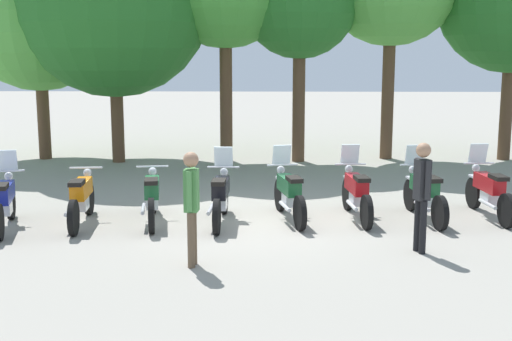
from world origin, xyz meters
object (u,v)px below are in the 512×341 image
object	(u,v)px
person_0	(192,200)
motorcycle_7	(489,191)
motorcycle_0	(5,201)
motorcycle_3	(221,196)
motorcycle_4	(289,193)
motorcycle_6	(424,193)
tree_3	(300,1)
motorcycle_1	(81,198)
motorcycle_2	(152,196)
motorcycle_5	(356,192)
tree_0	(38,14)
person_1	(422,188)

from	to	relation	value
person_0	motorcycle_7	bearing A→B (deg)	-145.07
motorcycle_0	motorcycle_3	world-z (taller)	same
motorcycle_3	motorcycle_4	xyz separation A→B (m)	(1.28, 0.29, 0.00)
motorcycle_0	motorcycle_6	size ratio (longest dim) A/B	0.99
motorcycle_6	tree_3	xyz separation A→B (m)	(-2.14, 6.79, 4.05)
motorcycle_0	motorcycle_1	bearing A→B (deg)	-88.19
motorcycle_4	motorcycle_7	bearing A→B (deg)	-98.52
motorcycle_0	motorcycle_2	distance (m)	2.64
motorcycle_6	motorcycle_1	bearing A→B (deg)	86.57
motorcycle_5	tree_3	size ratio (longest dim) A/B	0.35
tree_3	motorcycle_7	bearing A→B (deg)	-62.43
motorcycle_0	motorcycle_7	size ratio (longest dim) A/B	0.98
motorcycle_5	person_0	xyz separation A→B (m)	(-2.82, -2.97, 0.51)
motorcycle_1	tree_0	world-z (taller)	tree_0
motorcycle_0	motorcycle_1	size ratio (longest dim) A/B	0.98
motorcycle_0	person_1	world-z (taller)	person_1
motorcycle_7	person_0	size ratio (longest dim) A/B	1.26
person_1	motorcycle_0	bearing A→B (deg)	-28.38
motorcycle_2	person_0	bearing A→B (deg)	-166.45
motorcycle_1	person_1	distance (m)	6.17
person_1	tree_3	bearing A→B (deg)	-98.07
person_0	tree_3	distance (m)	10.53
motorcycle_0	motorcycle_7	xyz separation A→B (m)	(9.05, 1.08, 0.00)
motorcycle_6	tree_0	size ratio (longest dim) A/B	0.34
motorcycle_4	motorcycle_6	xyz separation A→B (m)	(2.59, 0.07, 0.00)
motorcycle_5	tree_0	xyz separation A→B (m)	(-8.38, 7.08, 3.70)
motorcycle_6	person_1	size ratio (longest dim) A/B	1.23
person_1	tree_0	world-z (taller)	tree_0
motorcycle_1	motorcycle_6	bearing A→B (deg)	-90.61
motorcycle_1	tree_0	xyz separation A→B (m)	(-3.22, 7.61, 3.71)
motorcycle_4	tree_3	bearing A→B (deg)	-16.33
motorcycle_5	motorcycle_6	bearing A→B (deg)	-97.65
motorcycle_3	motorcycle_7	bearing A→B (deg)	-82.64
motorcycle_4	person_1	distance (m)	2.98
person_0	motorcycle_6	bearing A→B (deg)	-139.71
motorcycle_3	motorcycle_6	bearing A→B (deg)	-83.59
motorcycle_3	motorcycle_7	xyz separation A→B (m)	(5.16, 0.57, 0.00)
tree_3	motorcycle_1	bearing A→B (deg)	-120.62
person_1	person_0	bearing A→B (deg)	-5.95
motorcycle_4	motorcycle_5	world-z (taller)	same
motorcycle_2	motorcycle_7	size ratio (longest dim) A/B	1.00
motorcycle_0	motorcycle_5	size ratio (longest dim) A/B	0.98
motorcycle_2	motorcycle_7	xyz separation A→B (m)	(6.46, 0.54, 0.01)
motorcycle_2	motorcycle_6	world-z (taller)	motorcycle_6
motorcycle_1	tree_0	distance (m)	9.06
motorcycle_0	motorcycle_6	distance (m)	7.81
motorcycle_2	motorcycle_0	bearing A→B (deg)	93.13
motorcycle_6	motorcycle_2	bearing A→B (deg)	85.78
motorcycle_1	tree_3	xyz separation A→B (m)	(4.32, 7.29, 4.06)
motorcycle_2	motorcycle_5	distance (m)	3.89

